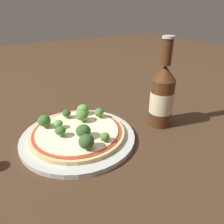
{
  "coord_description": "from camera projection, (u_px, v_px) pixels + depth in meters",
  "views": [
    {
      "loc": [
        -0.16,
        -0.46,
        0.31
      ],
      "look_at": [
        0.09,
        -0.04,
        0.06
      ],
      "focal_mm": 35.0,
      "sensor_mm": 36.0,
      "label": 1
    }
  ],
  "objects": [
    {
      "name": "broccoli_floret_8",
      "position": [
        105.0,
        137.0,
        0.49
      ],
      "size": [
        0.02,
        0.02,
        0.02
      ],
      "color": "#89A866",
      "rests_on": "pizza"
    },
    {
      "name": "broccoli_floret_9",
      "position": [
        60.0,
        131.0,
        0.51
      ],
      "size": [
        0.03,
        0.03,
        0.03
      ],
      "color": "#89A866",
      "rests_on": "pizza"
    },
    {
      "name": "broccoli_floret_5",
      "position": [
        82.0,
        115.0,
        0.57
      ],
      "size": [
        0.03,
        0.03,
        0.03
      ],
      "color": "#89A866",
      "rests_on": "pizza"
    },
    {
      "name": "pizza",
      "position": [
        76.0,
        133.0,
        0.55
      ],
      "size": [
        0.24,
        0.24,
        0.01
      ],
      "color": "tan",
      "rests_on": "plate"
    },
    {
      "name": "broccoli_floret_7",
      "position": [
        83.0,
        109.0,
        0.61
      ],
      "size": [
        0.03,
        0.03,
        0.03
      ],
      "color": "#89A866",
      "rests_on": "pizza"
    },
    {
      "name": "broccoli_floret_0",
      "position": [
        58.0,
        124.0,
        0.54
      ],
      "size": [
        0.02,
        0.02,
        0.02
      ],
      "color": "#89A866",
      "rests_on": "pizza"
    },
    {
      "name": "ground_plane",
      "position": [
        75.0,
        135.0,
        0.57
      ],
      "size": [
        3.0,
        3.0,
        0.0
      ],
      "primitive_type": "plane",
      "color": "#3D2819"
    },
    {
      "name": "broccoli_floret_4",
      "position": [
        86.0,
        142.0,
        0.47
      ],
      "size": [
        0.03,
        0.03,
        0.04
      ],
      "color": "#89A866",
      "rests_on": "pizza"
    },
    {
      "name": "broccoli_floret_3",
      "position": [
        99.0,
        112.0,
        0.6
      ],
      "size": [
        0.03,
        0.03,
        0.03
      ],
      "color": "#89A866",
      "rests_on": "pizza"
    },
    {
      "name": "broccoli_floret_1",
      "position": [
        66.0,
        114.0,
        0.59
      ],
      "size": [
        0.02,
        0.02,
        0.02
      ],
      "color": "#89A866",
      "rests_on": "pizza"
    },
    {
      "name": "plate",
      "position": [
        77.0,
        138.0,
        0.55
      ],
      "size": [
        0.28,
        0.28,
        0.01
      ],
      "color": "#B2B7B2",
      "rests_on": "ground_plane"
    },
    {
      "name": "broccoli_floret_2",
      "position": [
        44.0,
        121.0,
        0.55
      ],
      "size": [
        0.03,
        0.03,
        0.03
      ],
      "color": "#89A866",
      "rests_on": "pizza"
    },
    {
      "name": "broccoli_floret_6",
      "position": [
        83.0,
        131.0,
        0.51
      ],
      "size": [
        0.03,
        0.03,
        0.03
      ],
      "color": "#89A866",
      "rests_on": "pizza"
    },
    {
      "name": "beer_bottle",
      "position": [
        162.0,
        95.0,
        0.58
      ],
      "size": [
        0.06,
        0.06,
        0.24
      ],
      "color": "#472814",
      "rests_on": "ground_plane"
    }
  ]
}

